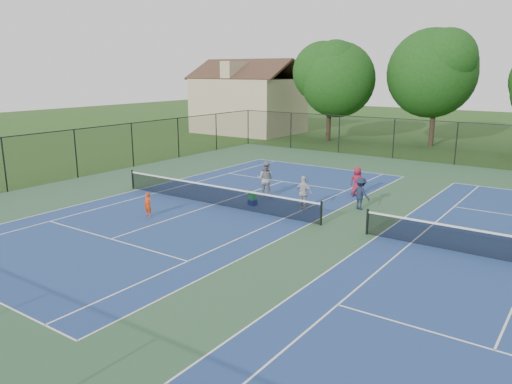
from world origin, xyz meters
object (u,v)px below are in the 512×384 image
Objects in this scene: instructor at (266,179)px; bystander_c at (357,181)px; ball_crate at (252,202)px; bystander_a at (304,193)px; tree_back_a at (330,75)px; child_player at (148,205)px; bystander_b at (361,194)px; clapboard_house at (249,103)px; tree_back_b at (437,69)px; ball_hopper at (252,196)px.

bystander_c is at bearing -159.55° from instructor.
bystander_a is at bearing 17.56° from ball_crate.
tree_back_a reaches higher than child_player.
bystander_b is at bearing 37.05° from child_player.
instructor reaches higher than child_player.
bystander_b is 2.76m from bystander_c.
child_player is 2.87× the size of ball_crate.
instructor is at bearing 65.11° from child_player.
ball_crate is (7.63, -23.02, -5.90)m from tree_back_a.
bystander_c is at bearing 51.05° from child_player.
clapboard_house is 28.56m from bystander_c.
bystander_b is at bearing -81.76° from tree_back_b.
bystander_c reaches higher than child_player.
instructor is (17.12, -22.12, -2.16)m from clapboard_house.
bystander_c is at bearing -47.47° from bystander_b.
ball_hopper is (0.00, 0.00, 0.34)m from ball_crate.
ball_crate is at bearing -71.66° from tree_back_a.
ball_crate is 0.34m from ball_hopper.
child_player is at bearing 57.28° from bystander_b.
bystander_c is (6.14, 9.14, 0.20)m from child_player.
bystander_a is 2.59m from ball_hopper.
tree_back_b reaches higher than child_player.
ball_hopper is at bearing -71.66° from tree_back_a.
bystander_b is (3.28, -22.65, -5.82)m from tree_back_b.
child_player is at bearing -122.51° from ball_crate.
instructor is (2.25, 6.23, 0.37)m from child_player.
ball_hopper is at bearing 52.44° from child_player.
tree_back_a is at bearing -44.07° from bystander_b.
clapboard_house is at bearing -44.69° from bystander_a.
bystander_a reaches higher than ball_crate.
clapboard_house reaches higher than bystander_b.
bystander_a is at bearing 51.05° from bystander_b.
instructor is at bearing -16.35° from bystander_a.
tree_back_b reaches higher than clapboard_house.
bystander_b reaches higher than ball_crate.
clapboard_house is 32.11m from child_player.
instructor reaches higher than bystander_a.
ball_hopper is (17.63, -24.02, -2.61)m from clapboard_house.
tree_back_a is 4.90× the size of instructor.
clapboard_house is 6.57× the size of bystander_a.
bystander_a is (10.08, -22.24, -5.22)m from tree_back_a.
clapboard_house is 27.54× the size of ball_crate.
ball_crate is (2.76, 4.33, -0.42)m from child_player.
child_player is (4.87, -27.34, -5.48)m from tree_back_a.
instructor is 4.87m from bystander_c.
bystander_a is 4.15m from bystander_c.
instructor is (7.12, -21.12, -5.10)m from tree_back_a.
ball_hopper is at bearing 0.00° from ball_crate.
clapboard_house reaches higher than bystander_a.
ball_crate is (0.51, -1.90, -0.79)m from instructor.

